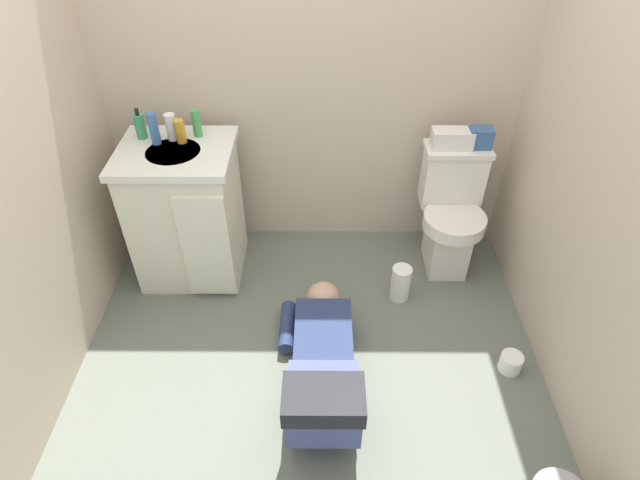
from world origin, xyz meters
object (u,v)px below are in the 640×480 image
vanity_cabinet (187,212)px  person_plumber (322,367)px  toilet_paper_roll (511,363)px  bottle_green (196,123)px  toilet (451,213)px  bottle_blue (154,129)px  soap_dispenser (140,126)px  bottle_white (171,127)px  faucet (178,127)px  tissue_box (452,138)px  bottle_amber (180,131)px  paper_towel_roll (401,283)px  toiletry_bag (480,138)px

vanity_cabinet → person_plumber: bearing=-48.6°
toilet_paper_roll → bottle_green: bearing=150.9°
toilet → bottle_blue: size_ratio=4.36×
soap_dispenser → bottle_white: bearing=-5.1°
faucet → bottle_white: bottle_white is taller
toilet → bottle_blue: 1.70m
tissue_box → bottle_green: bottle_green is taller
tissue_box → bottle_amber: size_ratio=1.76×
person_plumber → tissue_box: (0.70, 1.03, 0.62)m
person_plumber → bottle_amber: bottle_amber is taller
bottle_amber → tissue_box: bearing=3.3°
faucet → bottle_amber: bottle_amber is taller
paper_towel_roll → toiletry_bag: bearing=45.4°
vanity_cabinet → toilet_paper_roll: (1.70, -0.74, -0.37)m
toilet → vanity_cabinet: bearing=-177.3°
toilet → person_plumber: toilet is taller
vanity_cabinet → bottle_blue: bottle_blue is taller
faucet → person_plumber: faucet is taller
vanity_cabinet → bottle_white: bottle_white is taller
vanity_cabinet → person_plumber: size_ratio=0.77×
soap_dispenser → toilet_paper_roll: 2.25m
tissue_box → bottle_white: 1.49m
paper_towel_roll → toilet_paper_roll: size_ratio=2.00×
bottle_blue → vanity_cabinet: bearing=-32.2°
soap_dispenser → faucet: bearing=6.0°
tissue_box → bottle_green: 1.37m
vanity_cabinet → paper_towel_roll: vanity_cabinet is taller
vanity_cabinet → person_plumber: 1.18m
vanity_cabinet → tissue_box: 1.52m
person_plumber → bottle_white: bearing=129.0°
bottle_green → paper_towel_roll: bottle_green is taller
tissue_box → bottle_blue: 1.57m
tissue_box → toilet_paper_roll: (0.24, -0.91, -0.75)m
toilet → person_plumber: bearing=-128.3°
faucet → tissue_box: 1.47m
toilet_paper_roll → bottle_amber: bearing=153.8°
vanity_cabinet → bottle_blue: size_ratio=4.76×
soap_dispenser → paper_towel_roll: soap_dispenser is taller
bottle_white → bottle_amber: size_ratio=1.14×
faucet → bottle_green: size_ratio=0.68×
toiletry_bag → bottle_white: (-1.64, -0.05, 0.09)m
person_plumber → soap_dispenser: size_ratio=6.42×
toilet_paper_roll → toiletry_bag: bearing=95.7°
toilet → bottle_blue: bearing=-179.7°
bottle_white → bottle_amber: bearing=-30.9°
faucet → bottle_amber: bearing=-65.9°
toilet → vanity_cabinet: size_ratio=0.91×
person_plumber → toiletry_bag: toiletry_bag is taller
bottle_white → toilet_paper_roll: (1.73, -0.86, -0.84)m
vanity_cabinet → bottle_green: 0.51m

